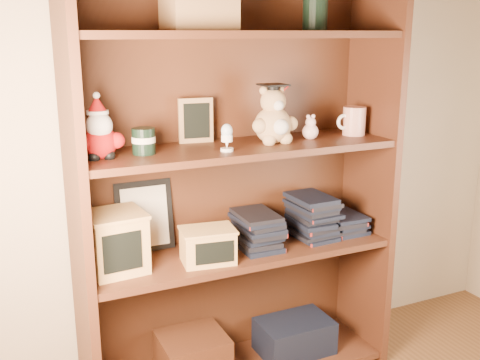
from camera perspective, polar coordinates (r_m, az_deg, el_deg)
The scene contains 16 objects.
bookcase at distance 2.11m, azimuth -0.64°, elevation -0.77°, with size 1.20×0.35×1.60m.
shelf_lower at distance 2.15m, azimuth 0.00°, elevation -7.31°, with size 1.14×0.33×0.02m.
shelf_upper at distance 2.03m, azimuth 0.00°, elevation 3.21°, with size 1.14×0.33×0.02m.
santa_plush at distance 1.86m, azimuth -14.11°, elevation 4.58°, with size 0.16×0.11×0.22m.
teachers_tin at distance 1.90m, azimuth -9.76°, elevation 3.95°, with size 0.08×0.08×0.09m.
chalkboard_plaque at distance 2.07m, azimuth -4.52°, elevation 5.98°, with size 0.13×0.08×0.16m.
egg_cup at distance 1.92m, azimuth -1.34°, elevation 4.45°, with size 0.04×0.04×0.09m.
grad_teddy_bear at distance 2.07m, azimuth 3.44°, elevation 6.10°, with size 0.18×0.16×0.22m.
pink_figurine at distance 2.16m, azimuth 7.16°, elevation 5.12°, with size 0.06×0.06×0.10m.
teacher_mug at distance 2.27m, azimuth 11.47°, elevation 5.90°, with size 0.13×0.09×0.11m.
certificate_frame at distance 2.11m, azimuth -9.68°, elevation -3.66°, with size 0.21×0.06×0.27m.
treats_box at distance 1.96m, azimuth -12.48°, elevation -6.12°, with size 0.21×0.21×0.21m.
pencils_box at distance 2.00m, azimuth -3.28°, elevation -6.63°, with size 0.21×0.16×0.13m.
book_stack_left at distance 2.15m, azimuth 1.71°, elevation -5.12°, with size 0.14×0.20×0.13m.
book_stack_mid at distance 2.25m, azimuth 7.26°, elevation -3.62°, with size 0.14×0.20×0.18m.
book_stack_right at distance 2.35m, azimuth 10.24°, elevation -4.23°, with size 0.14×0.20×0.08m.
Camera 1 is at (-0.77, -0.50, 1.35)m, focal length 42.00 mm.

